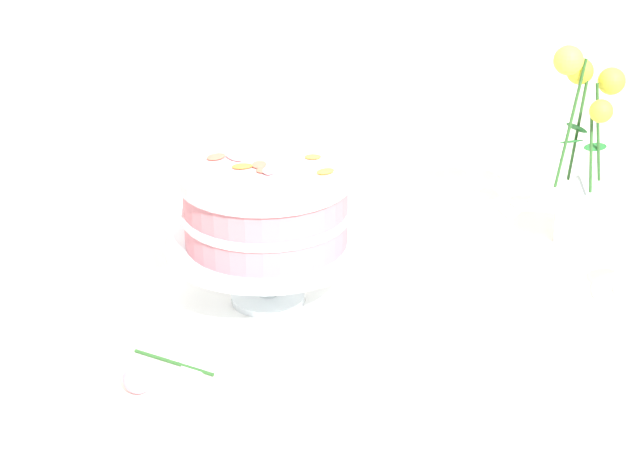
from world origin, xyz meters
TOP-DOWN VIEW (x-y plane):
  - dining_table at (0.00, -0.02)m, footprint 1.40×1.00m
  - linen_napkin at (-0.12, 0.04)m, footprint 0.34×0.34m
  - cake_stand at (-0.12, 0.04)m, footprint 0.29×0.29m
  - layer_cake at (-0.12, 0.04)m, footprint 0.24×0.24m
  - flower_vase at (0.43, 0.04)m, footprint 0.13×0.11m
  - teacup at (0.40, -0.16)m, footprint 0.13×0.13m
  - fallen_rose at (-0.35, -0.11)m, footprint 0.12×0.12m
  - loose_petal_1 at (-0.53, -0.18)m, footprint 0.03×0.03m

SIDE VIEW (x-z plane):
  - dining_table at x=0.00m, z-range 0.28..1.02m
  - linen_napkin at x=-0.12m, z-range 0.74..0.74m
  - loose_petal_1 at x=-0.53m, z-range 0.74..0.75m
  - fallen_rose at x=-0.35m, z-range 0.74..0.78m
  - teacup at x=0.40m, z-range 0.73..0.79m
  - cake_stand at x=-0.12m, z-range 0.77..0.87m
  - flower_vase at x=0.43m, z-range 0.70..1.04m
  - layer_cake at x=-0.12m, z-range 0.84..0.95m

